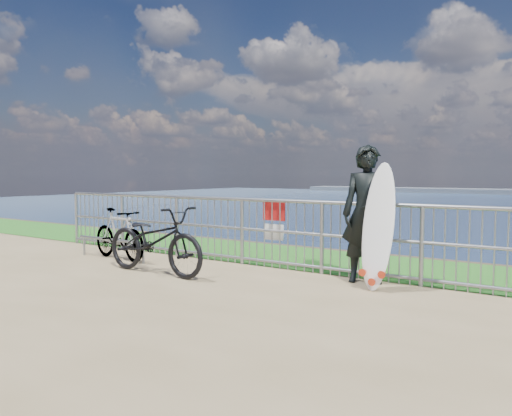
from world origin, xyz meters
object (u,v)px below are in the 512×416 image
Objects in this scene: bicycle_near at (155,240)px; bicycle_far at (119,234)px; surfer at (367,214)px; surfboard at (378,231)px.

bicycle_far is (-1.45, 0.53, -0.06)m from bicycle_near.
surfboard is (0.28, -0.32, -0.19)m from surfer.
surfboard reaches higher than bicycle_far.
surfer is 4.44m from bicycle_far.
surfer is 0.98× the size of bicycle_near.
bicycle_far is at bearing 71.47° from bicycle_near.
surfboard is at bearing -66.98° from surfer.
bicycle_near is (-2.91, -1.27, -0.45)m from surfer.
surfboard is 1.12× the size of bicycle_far.
bicycle_far is at bearing 172.11° from surfer.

